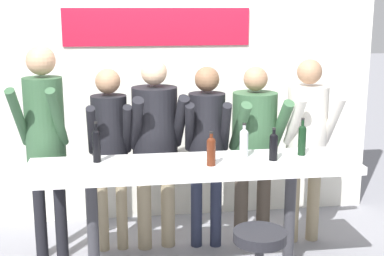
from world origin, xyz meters
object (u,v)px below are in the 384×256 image
at_px(wine_bottle_1, 211,150).
at_px(person_left, 110,139).
at_px(person_far_left, 45,128).
at_px(wine_bottle_0, 96,144).
at_px(person_center_left, 155,135).
at_px(tasting_table, 194,180).
at_px(wine_bottle_3, 274,145).
at_px(person_center, 207,137).
at_px(person_center_right, 254,137).
at_px(wine_bottle_2, 244,141).
at_px(person_right, 307,131).
at_px(wine_bottle_4, 302,138).

bearing_deg(wine_bottle_1, person_left, 135.90).
height_order(person_far_left, wine_bottle_0, person_far_left).
height_order(person_far_left, person_center_left, person_far_left).
height_order(tasting_table, wine_bottle_3, wine_bottle_3).
distance_m(person_center, person_center_right, 0.44).
relative_size(wine_bottle_2, wine_bottle_3, 1.06).
xyz_separation_m(person_left, person_right, (1.75, -0.06, 0.03)).
height_order(wine_bottle_0, wine_bottle_4, wine_bottle_0).
bearing_deg(person_center, wine_bottle_3, -48.69).
xyz_separation_m(person_center_left, person_center, (0.45, -0.04, -0.03)).
relative_size(person_center_right, person_right, 0.96).
height_order(wine_bottle_0, wine_bottle_1, wine_bottle_0).
bearing_deg(wine_bottle_1, wine_bottle_2, 32.92).
bearing_deg(tasting_table, person_center_left, 111.06).
distance_m(person_far_left, person_left, 0.55).
height_order(person_right, wine_bottle_3, person_right).
bearing_deg(person_left, tasting_table, -46.43).
distance_m(person_center_left, person_right, 1.36).
height_order(person_center_right, wine_bottle_1, person_center_right).
height_order(wine_bottle_3, wine_bottle_4, wine_bottle_4).
distance_m(person_center, wine_bottle_3, 0.74).
bearing_deg(wine_bottle_2, person_center, 113.40).
bearing_deg(person_far_left, wine_bottle_4, -4.29).
distance_m(person_center_right, person_right, 0.48).
distance_m(person_center_left, wine_bottle_0, 0.71).
height_order(person_right, wine_bottle_2, person_right).
bearing_deg(wine_bottle_2, person_center_left, 140.93).
xyz_separation_m(person_right, wine_bottle_3, (-0.49, -0.60, 0.05)).
bearing_deg(person_left, person_right, -3.06).
bearing_deg(tasting_table, person_right, 27.77).
relative_size(person_center_left, person_right, 1.01).
height_order(person_center, wine_bottle_1, person_center).
relative_size(person_far_left, wine_bottle_3, 7.11).
height_order(person_center, wine_bottle_3, person_center).
xyz_separation_m(person_center_right, wine_bottle_0, (-1.37, -0.50, 0.12)).
bearing_deg(person_center, wine_bottle_2, -59.54).
relative_size(person_right, wine_bottle_0, 5.36).
distance_m(person_far_left, person_center_right, 1.81).
height_order(tasting_table, person_left, person_left).
relative_size(tasting_table, wine_bottle_0, 7.96).
bearing_deg(wine_bottle_4, person_far_left, 167.23).
height_order(person_right, wine_bottle_0, person_right).
xyz_separation_m(wine_bottle_2, wine_bottle_3, (0.20, -0.12, -0.01)).
bearing_deg(wine_bottle_2, person_center_right, 66.79).
xyz_separation_m(person_left, wine_bottle_0, (-0.09, -0.52, 0.09)).
xyz_separation_m(person_far_left, wine_bottle_4, (2.05, -0.46, -0.05)).
distance_m(person_right, wine_bottle_4, 0.54).
xyz_separation_m(person_far_left, person_right, (2.27, 0.03, -0.11)).
height_order(wine_bottle_1, wine_bottle_2, wine_bottle_2).
bearing_deg(person_right, person_far_left, 179.43).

